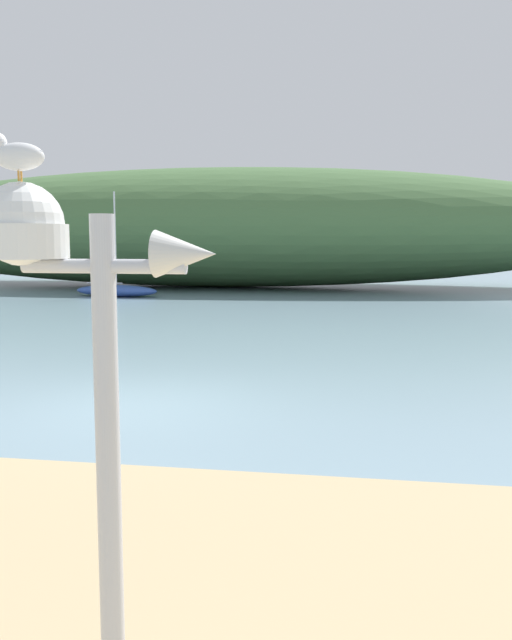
{
  "coord_description": "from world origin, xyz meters",
  "views": [
    {
      "loc": [
        3.82,
        -10.63,
        2.75
      ],
      "look_at": [
        1.2,
        5.01,
        0.84
      ],
      "focal_mm": 38.4,
      "sensor_mm": 36.0,
      "label": 1
    }
  ],
  "objects": [
    {
      "name": "mast_structure",
      "position": [
        2.34,
        -7.53,
        2.46
      ],
      "size": [
        1.18,
        0.44,
        2.81
      ],
      "color": "silver",
      "rests_on": "beach_sand"
    },
    {
      "name": "seagull_on_radar",
      "position": [
        2.13,
        -7.53,
        3.15
      ],
      "size": [
        0.33,
        0.15,
        0.23
      ],
      "color": "orange",
      "rests_on": "mast_structure"
    },
    {
      "name": "distant_hill",
      "position": [
        -5.12,
        27.68,
        3.33
      ],
      "size": [
        45.42,
        11.92,
        6.66
      ],
      "primitive_type": "ellipsoid",
      "color": "#476B3D",
      "rests_on": "ground"
    },
    {
      "name": "ground_plane",
      "position": [
        0.0,
        0.0,
        0.0
      ],
      "size": [
        120.0,
        120.0,
        0.0
      ],
      "primitive_type": "plane",
      "color": "#7A99A8"
    },
    {
      "name": "sailboat_inner_mooring",
      "position": [
        -8.0,
        20.05,
        0.3
      ],
      "size": [
        4.21,
        1.73,
        4.9
      ],
      "color": "#2D4C9E",
      "rests_on": "ground"
    }
  ]
}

